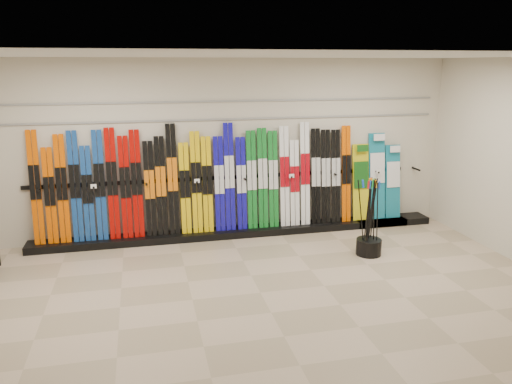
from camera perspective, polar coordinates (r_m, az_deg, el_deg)
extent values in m
plane|color=gray|center=(6.66, 0.50, -11.43)|extent=(8.00, 8.00, 0.00)
plane|color=beige|center=(8.55, -3.46, 4.99)|extent=(8.00, 0.00, 8.00)
plane|color=silver|center=(5.98, 0.56, 15.36)|extent=(8.00, 8.00, 0.00)
cube|color=black|center=(8.74, -1.61, -4.54)|extent=(8.00, 0.40, 0.12)
cube|color=#DA5200|center=(8.52, -23.89, 0.43)|extent=(0.17, 0.22, 1.80)
cube|color=#DA5200|center=(8.50, -22.49, -0.42)|extent=(0.17, 0.19, 1.53)
cube|color=#DA5200|center=(8.46, -21.28, 0.31)|extent=(0.17, 0.22, 1.72)
cube|color=navy|center=(8.43, -19.96, 0.57)|extent=(0.17, 0.22, 1.77)
cube|color=navy|center=(8.43, -18.67, -0.19)|extent=(0.17, 0.19, 1.53)
cube|color=navy|center=(8.39, -17.41, 0.71)|extent=(0.17, 0.22, 1.77)
cube|color=#A10602|center=(8.38, -16.10, 0.89)|extent=(0.17, 0.22, 1.80)
cube|color=#A10602|center=(8.38, -14.71, 0.51)|extent=(0.17, 0.21, 1.67)
cube|color=#A10602|center=(8.37, -13.47, 0.89)|extent=(0.17, 0.22, 1.76)
cube|color=black|center=(8.38, -12.05, 0.33)|extent=(0.17, 0.20, 1.57)
cube|color=black|center=(8.38, -10.80, 0.65)|extent=(0.17, 0.21, 1.64)
cube|color=black|center=(8.38, -9.51, 1.39)|extent=(0.17, 0.23, 1.84)
cube|color=#E6BC0A|center=(8.41, -8.11, 0.40)|extent=(0.17, 0.19, 1.53)
cube|color=#E6BC0A|center=(8.42, -6.84, 1.08)|extent=(0.17, 0.21, 1.70)
cube|color=#E6BC0A|center=(8.44, -5.59, 0.84)|extent=(0.17, 0.20, 1.61)
cube|color=#120D98|center=(8.47, -4.22, 0.90)|extent=(0.17, 0.20, 1.61)
cube|color=#120D98|center=(8.49, -3.05, 1.70)|extent=(0.17, 0.23, 1.83)
cube|color=#120D98|center=(8.54, -1.69, 0.96)|extent=(0.17, 0.20, 1.58)
cube|color=#137124|center=(8.57, -0.49, 1.37)|extent=(0.17, 0.21, 1.69)
cube|color=#137124|center=(8.61, 0.77, 1.56)|extent=(0.17, 0.22, 1.72)
cube|color=#137124|center=(8.66, 1.99, 1.45)|extent=(0.17, 0.21, 1.67)
cube|color=white|center=(8.71, 3.28, 1.76)|extent=(0.17, 0.22, 1.75)
cube|color=white|center=(8.78, 4.44, 1.01)|extent=(0.17, 0.19, 1.50)
cube|color=white|center=(8.82, 5.62, 2.07)|extent=(0.17, 0.22, 1.80)
cube|color=black|center=(8.89, 6.85, 1.75)|extent=(0.17, 0.21, 1.69)
cube|color=black|center=(8.96, 7.97, 1.73)|extent=(0.17, 0.21, 1.66)
cube|color=black|center=(9.03, 9.09, 1.76)|extent=(0.17, 0.21, 1.66)
cube|color=#DA5200|center=(9.10, 10.27, 2.02)|extent=(0.17, 0.22, 1.72)
cube|color=gold|center=(9.27, 11.87, 1.09)|extent=(0.31, 0.22, 1.38)
cube|color=#14728C|center=(9.40, 13.64, 1.75)|extent=(0.31, 0.24, 1.57)
cube|color=#14728C|center=(9.56, 15.35, 1.17)|extent=(0.29, 0.21, 1.34)
cylinder|color=black|center=(8.04, 12.75, -6.13)|extent=(0.39, 0.39, 0.25)
cylinder|color=black|center=(8.01, 12.76, -2.55)|extent=(0.05, 0.08, 1.18)
cylinder|color=black|center=(7.90, 13.31, -2.83)|extent=(0.08, 0.02, 1.18)
cylinder|color=black|center=(7.86, 11.93, -2.83)|extent=(0.14, 0.12, 1.17)
cylinder|color=black|center=(7.84, 12.89, -2.95)|extent=(0.15, 0.12, 1.17)
cylinder|color=black|center=(7.82, 12.53, -2.96)|extent=(0.11, 0.06, 1.18)
cylinder|color=black|center=(8.00, 12.83, -2.58)|extent=(0.10, 0.14, 1.17)
cylinder|color=black|center=(7.83, 12.72, -2.95)|extent=(0.04, 0.04, 1.18)
cylinder|color=black|center=(8.00, 13.18, -2.59)|extent=(0.02, 0.09, 1.18)
cylinder|color=black|center=(8.00, 13.11, -2.61)|extent=(0.16, 0.07, 1.17)
cylinder|color=black|center=(7.97, 12.65, -2.64)|extent=(0.05, 0.12, 1.18)
cylinder|color=black|center=(7.83, 13.68, -3.00)|extent=(0.13, 0.14, 1.17)
cylinder|color=black|center=(7.93, 13.01, -2.73)|extent=(0.05, 0.16, 1.17)
cube|color=gray|center=(8.46, -3.48, 8.30)|extent=(7.60, 0.02, 0.03)
cube|color=gray|center=(8.44, -3.52, 10.33)|extent=(7.60, 0.02, 0.03)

